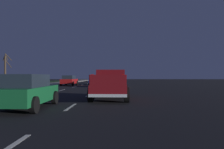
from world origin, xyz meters
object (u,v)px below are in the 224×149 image
Objects in this scene: pickup_truck at (110,84)px; sedan_red at (69,80)px; sedan_tan at (114,81)px; bare_tree_far at (5,69)px; sedan_green at (26,91)px; sedan_blue at (96,80)px.

pickup_truck reaches higher than sedan_red.
pickup_truck is 15.14m from sedan_tan.
bare_tree_far reaches higher than sedan_tan.
sedan_blue is at bearing -0.83° from sedan_green.
sedan_blue is 0.90× the size of bare_tree_far.
sedan_tan is at bearing -103.53° from bare_tree_far.
bare_tree_far is (-4.40, 13.31, 1.70)m from sedan_blue.
bare_tree_far reaches higher than sedan_red.
pickup_truck is 1.11× the size of bare_tree_far.
sedan_green is 19.95m from sedan_tan.
bare_tree_far is (-1.10, 9.53, 1.70)m from sedan_red.
sedan_blue and sedan_tan have the same top height.
sedan_green is at bearing -151.33° from bare_tree_far.
sedan_green is 26.95m from bare_tree_far.
sedan_green and sedan_tan have the same top height.
sedan_blue is 1.00× the size of sedan_tan.
bare_tree_far is at bearing 76.47° from sedan_tan.
sedan_red is at bearing -83.41° from bare_tree_far.
pickup_truck is at bearing -160.72° from sedan_red.
pickup_truck reaches higher than sedan_green.
sedan_tan is at bearing -125.74° from sedan_red.
sedan_tan is at bearing -158.55° from sedan_blue.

